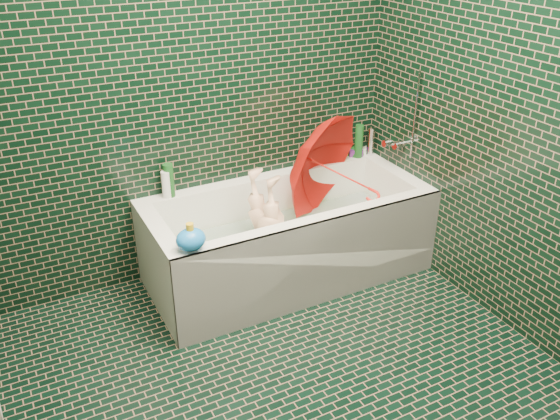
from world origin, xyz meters
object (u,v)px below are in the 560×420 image
umbrella (339,174)px  bath_toy (191,239)px  bathtub (289,246)px  rubber_duck (342,153)px  child (270,238)px

umbrella → bath_toy: umbrella is taller
bathtub → rubber_duck: (0.59, 0.34, 0.39)m
rubber_duck → bath_toy: (-1.31, -0.65, 0.02)m
bathtub → umbrella: (0.36, 0.03, 0.40)m
umbrella → bath_toy: bearing=174.2°
child → rubber_duck: rubber_duck is taller
rubber_duck → bath_toy: 1.46m
umbrella → child: bearing=161.5°
umbrella → rubber_duck: 0.39m
child → rubber_duck: 0.85m
child → rubber_duck: bearing=105.3°
bathtub → bath_toy: size_ratio=9.02×
bath_toy → umbrella: bearing=39.4°
child → umbrella: (0.50, 0.04, 0.31)m
bathtub → rubber_duck: rubber_duck is taller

